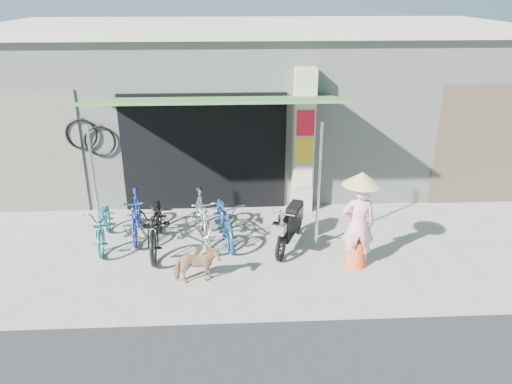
{
  "coord_description": "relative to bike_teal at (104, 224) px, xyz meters",
  "views": [
    {
      "loc": [
        -0.63,
        -7.37,
        4.47
      ],
      "look_at": [
        -0.2,
        1.0,
        1.0
      ],
      "focal_mm": 35.0,
      "sensor_mm": 36.0,
      "label": 1
    }
  ],
  "objects": [
    {
      "name": "awning",
      "position": [
        2.1,
        0.6,
        2.1
      ],
      "size": [
        4.6,
        1.88,
        2.72
      ],
      "color": "#39682E",
      "rests_on": "ground"
    },
    {
      "name": "street_dog",
      "position": [
        1.78,
        -1.41,
        -0.1
      ],
      "size": [
        0.79,
        0.46,
        0.63
      ],
      "primitive_type": "imported",
      "rotation": [
        0.0,
        0.0,
        1.75
      ],
      "color": "tan",
      "rests_on": "ground"
    },
    {
      "name": "bike_navy",
      "position": [
        2.23,
        0.09,
        0.03
      ],
      "size": [
        0.86,
        1.76,
        0.88
      ],
      "primitive_type": "imported",
      "rotation": [
        0.0,
        0.0,
        0.17
      ],
      "color": "#1D4C88",
      "rests_on": "ground"
    },
    {
      "name": "shop_pillar",
      "position": [
        3.86,
        1.42,
        1.08
      ],
      "size": [
        0.42,
        0.44,
        3.0
      ],
      "color": "#BEB6A2",
      "rests_on": "ground"
    },
    {
      "name": "moped",
      "position": [
        3.43,
        -0.22,
        -0.0
      ],
      "size": [
        0.77,
        1.52,
        0.91
      ],
      "rotation": [
        0.0,
        0.0,
        -0.4
      ],
      "color": "black",
      "rests_on": "ground"
    },
    {
      "name": "bike_teal",
      "position": [
        0.0,
        0.0,
        0.0
      ],
      "size": [
        0.73,
        1.63,
        0.83
      ],
      "primitive_type": "imported",
      "rotation": [
        0.0,
        0.0,
        0.11
      ],
      "color": "#197371",
      "rests_on": "ground"
    },
    {
      "name": "nun",
      "position": [
        4.48,
        -0.99,
        0.44
      ],
      "size": [
        0.64,
        0.64,
        1.71
      ],
      "rotation": [
        0.0,
        0.0,
        3.09
      ],
      "color": "#F8A7C0",
      "rests_on": "ground"
    },
    {
      "name": "bike_silver",
      "position": [
        1.81,
        0.03,
        0.07
      ],
      "size": [
        0.78,
        1.67,
        0.97
      ],
      "primitive_type": "imported",
      "rotation": [
        0.0,
        0.0,
        0.21
      ],
      "color": "#ACABB0",
      "rests_on": "ground"
    },
    {
      "name": "ground",
      "position": [
        3.01,
        -1.03,
        -0.41
      ],
      "size": [
        80.0,
        80.0,
        0.0
      ],
      "primitive_type": "plane",
      "color": "#A49D94",
      "rests_on": "ground"
    },
    {
      "name": "neighbour_right",
      "position": [
        8.01,
        1.56,
        0.89
      ],
      "size": [
        2.6,
        0.06,
        2.6
      ],
      "primitive_type": "cube",
      "color": "brown",
      "rests_on": "ground"
    },
    {
      "name": "bike_black",
      "position": [
        0.99,
        -0.19,
        0.09
      ],
      "size": [
        0.78,
        1.96,
        1.01
      ],
      "primitive_type": "imported",
      "rotation": [
        0.0,
        0.0,
        0.06
      ],
      "color": "black",
      "rests_on": "ground"
    },
    {
      "name": "bicycle_shop",
      "position": [
        3.0,
        4.06,
        1.42
      ],
      "size": [
        12.3,
        5.3,
        3.66
      ],
      "color": "#9EA59D",
      "rests_on": "ground"
    },
    {
      "name": "bike_blue",
      "position": [
        0.54,
        0.27,
        0.03
      ],
      "size": [
        0.54,
        1.5,
        0.89
      ],
      "primitive_type": "imported",
      "rotation": [
        0.0,
        0.0,
        0.08
      ],
      "color": "navy",
      "rests_on": "ground"
    },
    {
      "name": "neighbour_left",
      "position": [
        -1.99,
        1.56,
        0.89
      ],
      "size": [
        2.6,
        0.06,
        2.6
      ],
      "primitive_type": "cube",
      "color": "#6B665B",
      "rests_on": "ground"
    }
  ]
}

